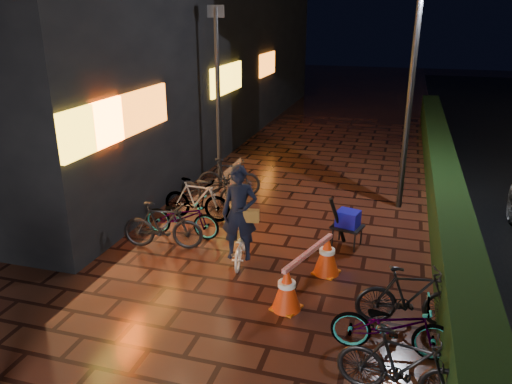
% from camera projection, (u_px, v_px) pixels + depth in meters
% --- Properties ---
extents(ground, '(80.00, 80.00, 0.00)m').
position_uv_depth(ground, '(244.00, 320.00, 8.01)').
color(ground, '#381911').
rests_on(ground, ground).
extents(hedge, '(0.70, 20.00, 1.00)m').
position_uv_depth(hedge, '(440.00, 167.00, 14.17)').
color(hedge, black).
rests_on(hedge, ground).
extents(storefront_block, '(12.09, 22.00, 9.00)m').
position_uv_depth(storefront_block, '(101.00, 16.00, 19.36)').
color(storefront_block, black).
rests_on(storefront_block, ground).
extents(lamp_post_hedge, '(0.50, 0.15, 5.26)m').
position_uv_depth(lamp_post_hedge, '(411.00, 92.00, 11.66)').
color(lamp_post_hedge, black).
rests_on(lamp_post_hedge, ground).
extents(lamp_post_sf, '(0.46, 0.18, 4.82)m').
position_uv_depth(lamp_post_sf, '(218.00, 88.00, 13.88)').
color(lamp_post_sf, black).
rests_on(lamp_post_sf, ground).
extents(cyclist, '(0.76, 1.45, 2.00)m').
position_uv_depth(cyclist, '(240.00, 228.00, 9.61)').
color(cyclist, white).
rests_on(cyclist, ground).
extents(traffic_barrier, '(0.99, 1.92, 0.78)m').
position_uv_depth(traffic_barrier, '(308.00, 270.00, 8.75)').
color(traffic_barrier, red).
rests_on(traffic_barrier, ground).
extents(cart_assembly, '(0.74, 0.63, 1.14)m').
position_uv_depth(cart_assembly, '(347.00, 221.00, 10.34)').
color(cart_assembly, black).
rests_on(cart_assembly, ground).
extents(parked_bikes_storefront, '(1.99, 4.15, 1.01)m').
position_uv_depth(parked_bikes_storefront, '(198.00, 200.00, 11.72)').
color(parked_bikes_storefront, black).
rests_on(parked_bikes_storefront, ground).
extents(parked_bikes_hedge, '(1.99, 2.44, 1.01)m').
position_uv_depth(parked_bikes_hedge, '(401.00, 327.00, 7.01)').
color(parked_bikes_hedge, black).
rests_on(parked_bikes_hedge, ground).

